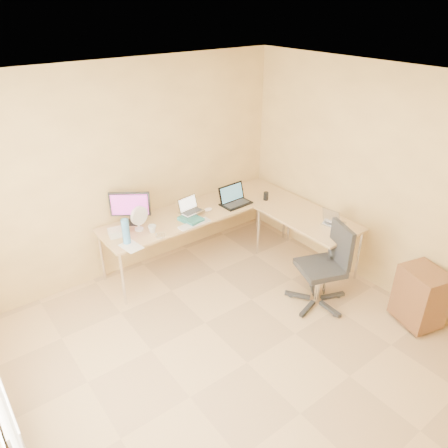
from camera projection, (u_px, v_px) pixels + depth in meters
floor at (247, 363)px, 4.16m from camera, size 4.50×4.50×0.00m
ceiling at (257, 92)px, 2.91m from camera, size 4.50×4.50×0.00m
wall_back at (131, 172)px, 5.11m from camera, size 4.50×0.00×4.50m
wall_right at (396, 190)px, 4.65m from camera, size 0.00×4.50×4.50m
desk_main at (201, 234)px, 5.66m from camera, size 2.65×0.70×0.73m
desk_return at (306, 242)px, 5.48m from camera, size 0.70×1.30×0.73m
monitor at (130, 208)px, 5.07m from camera, size 0.48×0.40×0.41m
book_stack at (191, 219)px, 5.20m from camera, size 0.25×0.31×0.05m
laptop_center at (191, 206)px, 5.27m from camera, size 0.32×0.26×0.19m
laptop_black at (236, 196)px, 5.57m from camera, size 0.41×0.31×0.25m
keyboard at (194, 224)px, 5.13m from camera, size 0.42×0.13×0.02m
mouse at (208, 209)px, 5.45m from camera, size 0.12×0.09×0.04m
mug at (152, 229)px, 4.95m from camera, size 0.13×0.13×0.09m
cd_stack at (160, 235)px, 4.87m from camera, size 0.14×0.14×0.03m
water_bottle at (126, 232)px, 4.68m from camera, size 0.11×0.11×0.30m
papers at (131, 246)px, 4.68m from camera, size 0.21×0.28×0.01m
white_box at (118, 232)px, 4.89m from camera, size 0.24×0.20×0.08m
desk_fan at (138, 219)px, 4.95m from camera, size 0.28×0.28×0.29m
black_cup at (266, 196)px, 5.72m from camera, size 0.08×0.08×0.11m
laptop_return at (335, 217)px, 5.11m from camera, size 0.32×0.27×0.19m
office_chair at (320, 267)px, 4.75m from camera, size 0.77×0.77×1.00m
cabinet at (421, 296)px, 4.50m from camera, size 0.48×0.54×0.64m
radiator at (9, 421)px, 3.19m from camera, size 0.09×0.80×0.55m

